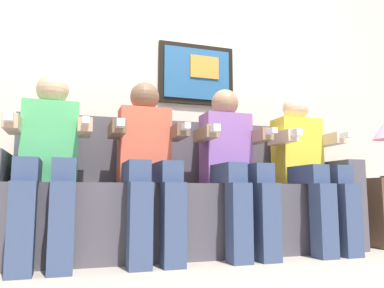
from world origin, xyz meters
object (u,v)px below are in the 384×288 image
object	(u,v)px
person_leftmost	(48,155)
person_right_center	(233,160)
person_left_center	(147,158)
side_table_right	(384,212)
person_rightmost	(307,162)
couch	(184,205)

from	to	relation	value
person_leftmost	person_right_center	size ratio (longest dim) A/B	1.00
person_left_center	side_table_right	xyz separation A→B (m)	(1.84, 0.06, -0.36)
side_table_right	person_rightmost	bearing A→B (deg)	-175.03
couch	side_table_right	bearing A→B (deg)	-3.94
person_leftmost	person_rightmost	xyz separation A→B (m)	(1.70, 0.00, 0.00)
person_left_center	person_rightmost	bearing A→B (deg)	0.00
couch	side_table_right	distance (m)	1.56
couch	person_left_center	size ratio (longest dim) A/B	2.17
person_right_center	couch	bearing A→B (deg)	149.20
person_leftmost	couch	bearing A→B (deg)	11.23
person_leftmost	person_left_center	bearing A→B (deg)	0.00
side_table_right	couch	bearing A→B (deg)	176.06
person_leftmost	side_table_right	xyz separation A→B (m)	(2.41, 0.06, -0.36)
person_left_center	person_right_center	bearing A→B (deg)	0.00
person_left_center	person_right_center	size ratio (longest dim) A/B	1.00
couch	person_right_center	xyz separation A→B (m)	(0.28, -0.17, 0.29)
person_leftmost	side_table_right	size ratio (longest dim) A/B	2.22
couch	person_rightmost	size ratio (longest dim) A/B	2.17
couch	person_leftmost	xyz separation A→B (m)	(-0.85, -0.17, 0.29)
person_right_center	person_rightmost	xyz separation A→B (m)	(0.57, 0.00, 0.00)
person_right_center	side_table_right	distance (m)	1.32
couch	side_table_right	xyz separation A→B (m)	(1.56, -0.11, -0.06)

